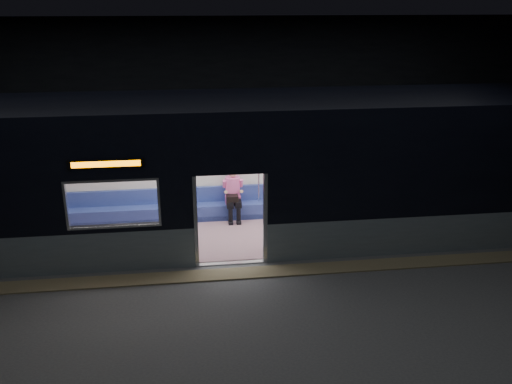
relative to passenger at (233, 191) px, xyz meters
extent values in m
cube|color=#47494C|center=(-0.27, -3.55, -0.80)|extent=(24.00, 14.00, 0.01)
cube|color=black|center=(-0.27, -3.55, 4.18)|extent=(24.00, 14.00, 0.04)
cube|color=black|center=(-0.27, 3.43, 1.70)|extent=(24.00, 0.04, 5.00)
cube|color=#8C7F59|center=(-0.27, -3.00, -0.78)|extent=(22.80, 0.50, 0.03)
cube|color=gray|center=(4.58, -2.49, -0.35)|extent=(8.30, 0.12, 0.90)
cube|color=black|center=(4.58, -2.49, 1.25)|extent=(8.30, 0.12, 2.30)
cube|color=black|center=(-0.27, -2.49, 1.83)|extent=(1.40, 0.12, 1.15)
cube|color=#B7BABC|center=(-1.01, -2.49, 0.23)|extent=(0.08, 0.14, 2.05)
cube|color=#B7BABC|center=(0.47, -2.49, 0.23)|extent=(0.08, 0.14, 2.05)
cube|color=black|center=(-2.72, -2.57, 1.59)|extent=(1.50, 0.04, 0.18)
cube|color=#FF8100|center=(-2.72, -2.58, 1.59)|extent=(1.34, 0.03, 0.12)
cube|color=beige|center=(-0.27, 0.39, 0.80)|extent=(18.00, 0.12, 3.20)
cube|color=black|center=(-0.27, -1.05, 2.48)|extent=(18.00, 3.00, 0.15)
cube|color=#825F68|center=(-0.27, -1.05, -0.78)|extent=(17.76, 2.76, 0.04)
cube|color=beige|center=(-0.27, -1.05, 1.55)|extent=(17.76, 2.76, 0.10)
cube|color=navy|center=(-0.27, 0.07, -0.55)|extent=(11.00, 0.48, 0.41)
cube|color=navy|center=(-0.27, 0.26, -0.15)|extent=(11.00, 0.10, 0.40)
cube|color=#835F66|center=(-3.57, -2.14, -0.55)|extent=(4.40, 0.48, 0.41)
cube|color=#835F66|center=(3.03, -2.14, -0.55)|extent=(4.40, 0.48, 0.41)
cylinder|color=silver|center=(-1.22, -2.18, 0.37)|extent=(0.04, 0.04, 2.26)
cylinder|color=silver|center=(-1.22, 0.08, 0.37)|extent=(0.04, 0.04, 2.26)
cylinder|color=silver|center=(0.68, -2.18, 0.37)|extent=(0.04, 0.04, 2.26)
cylinder|color=silver|center=(0.68, 0.08, 0.37)|extent=(0.04, 0.04, 2.26)
cylinder|color=silver|center=(-0.27, 0.03, 1.15)|extent=(11.00, 0.03, 0.03)
cube|color=black|center=(-0.10, -0.15, -0.27)|extent=(0.17, 0.46, 0.16)
cube|color=black|center=(0.10, -0.15, -0.27)|extent=(0.17, 0.46, 0.16)
cylinder|color=black|center=(-0.10, -0.36, -0.54)|extent=(0.11, 0.11, 0.43)
cylinder|color=black|center=(0.10, -0.36, -0.54)|extent=(0.11, 0.11, 0.43)
cube|color=#DD5EA0|center=(0.00, 0.04, -0.25)|extent=(0.39, 0.22, 0.20)
cylinder|color=#DD5EA0|center=(0.00, 0.07, 0.10)|extent=(0.44, 0.44, 0.51)
sphere|color=tan|center=(0.00, 0.05, 0.46)|extent=(0.21, 0.21, 0.21)
sphere|color=black|center=(0.00, 0.09, 0.50)|extent=(0.22, 0.22, 0.22)
cube|color=black|center=(-0.04, -0.22, -0.11)|extent=(0.32, 0.28, 0.15)
cube|color=white|center=(4.15, 0.31, 0.68)|extent=(1.01, 0.03, 0.65)
camera|label=1|loc=(-1.12, -13.09, 4.64)|focal=38.00mm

